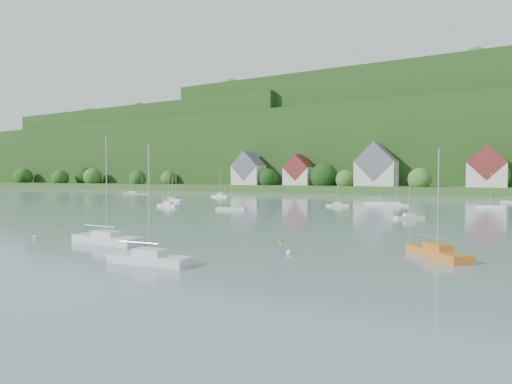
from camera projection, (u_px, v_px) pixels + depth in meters
far_shore_strip at (371, 189)px, 189.95m from camera, size 600.00×60.00×3.00m
forested_ridge at (401, 149)px, 249.07m from camera, size 620.00×181.22×69.89m
village_building_0 at (249, 171)px, 204.79m from camera, size 14.00×10.40×16.00m
village_building_1 at (299, 173)px, 194.52m from camera, size 12.00×9.36×14.00m
village_building_2 at (376, 168)px, 176.73m from camera, size 16.00×11.44×18.00m
village_building_3 at (487, 169)px, 155.74m from camera, size 13.00×10.40×15.50m
near_sailboat_3 at (149, 258)px, 32.65m from camera, size 6.81×2.42×9.02m
near_sailboat_4 at (107, 238)px, 42.55m from camera, size 7.95×2.41×10.66m
near_sailboat_5 at (437, 252)px, 35.25m from camera, size 5.71×6.24×8.94m
mooring_buoy_1 at (35, 238)px, 46.31m from camera, size 0.46×0.46×0.46m
mooring_buoy_2 at (281, 242)px, 43.81m from camera, size 0.41×0.41×0.41m
mooring_buoy_3 at (55, 226)px, 57.80m from camera, size 0.39×0.39×0.39m
mooring_buoy_4 at (289, 254)px, 36.82m from camera, size 0.48×0.48×0.48m
far_sailboat_cluster at (330, 201)px, 112.33m from camera, size 188.11×67.31×8.71m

